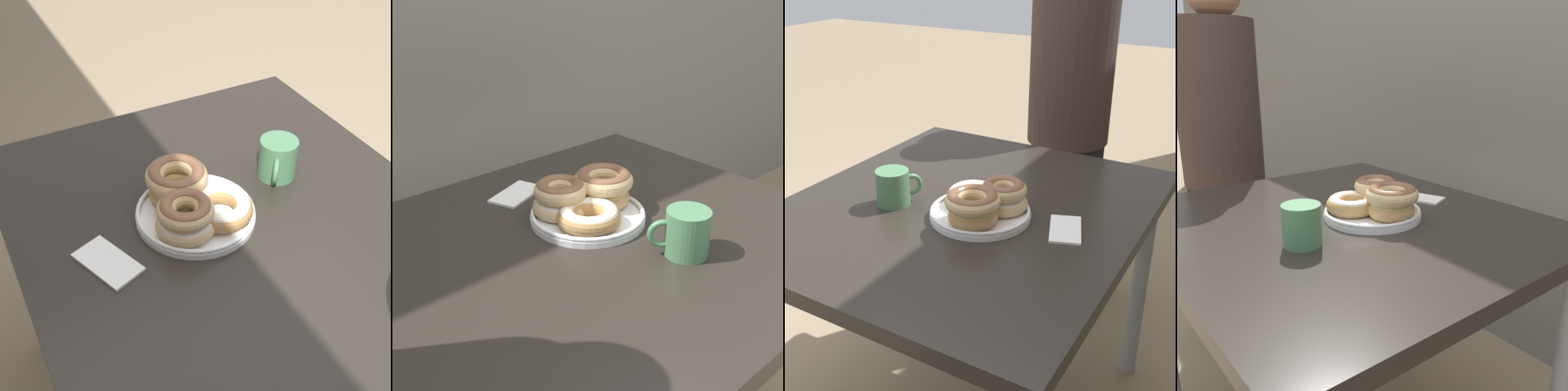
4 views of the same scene
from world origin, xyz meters
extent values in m
cube|color=slate|center=(0.00, 1.12, 1.30)|extent=(8.00, 0.05, 2.60)
cube|color=#28231E|center=(0.00, 0.27, 0.72)|extent=(1.01, 0.89, 0.04)
cylinder|color=#99999E|center=(-0.45, 0.65, 0.35)|extent=(0.05, 0.05, 0.70)
cylinder|color=#99999E|center=(0.45, 0.65, 0.35)|extent=(0.05, 0.05, 0.70)
cylinder|color=white|center=(0.04, 0.34, 0.75)|extent=(0.26, 0.26, 0.01)
torus|color=white|center=(0.04, 0.34, 0.76)|extent=(0.25, 0.25, 0.01)
torus|color=tan|center=(0.10, 0.35, 0.78)|extent=(0.17, 0.17, 0.04)
torus|color=#E0D17F|center=(0.10, 0.35, 0.79)|extent=(0.16, 0.16, 0.03)
torus|color=#D6B27A|center=(0.00, 0.38, 0.78)|extent=(0.14, 0.14, 0.04)
torus|color=silver|center=(0.00, 0.38, 0.78)|extent=(0.13, 0.13, 0.03)
torus|color=#B2844C|center=(0.01, 0.29, 0.78)|extent=(0.19, 0.19, 0.04)
torus|color=silver|center=(0.01, 0.29, 0.79)|extent=(0.18, 0.18, 0.03)
torus|color=#D6B27A|center=(0.10, 0.35, 0.82)|extent=(0.18, 0.18, 0.04)
torus|color=brown|center=(0.10, 0.35, 0.83)|extent=(0.17, 0.17, 0.03)
torus|color=#D6B27A|center=(0.00, 0.38, 0.81)|extent=(0.16, 0.16, 0.04)
torus|color=brown|center=(0.00, 0.38, 0.82)|extent=(0.14, 0.14, 0.03)
cylinder|color=#4C7F56|center=(0.09, 0.10, 0.79)|extent=(0.09, 0.09, 0.09)
cylinder|color=#382114|center=(0.09, 0.10, 0.83)|extent=(0.07, 0.07, 0.00)
torus|color=#4C7F56|center=(0.05, 0.13, 0.79)|extent=(0.05, 0.05, 0.06)
cube|color=black|center=(-0.83, 0.24, 0.34)|extent=(0.28, 0.20, 0.69)
cylinder|color=#3D2D28|center=(-0.78, 0.24, 0.99)|extent=(0.31, 0.31, 0.61)
cube|color=white|center=(0.00, 0.55, 0.75)|extent=(0.15, 0.12, 0.01)
camera|label=1|loc=(-0.73, 0.73, 1.52)|focal=50.00mm
camera|label=2|loc=(-0.68, -0.46, 1.31)|focal=50.00mm
camera|label=3|loc=(1.10, 0.95, 1.38)|focal=50.00mm
camera|label=4|loc=(0.89, -0.33, 1.13)|focal=40.00mm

